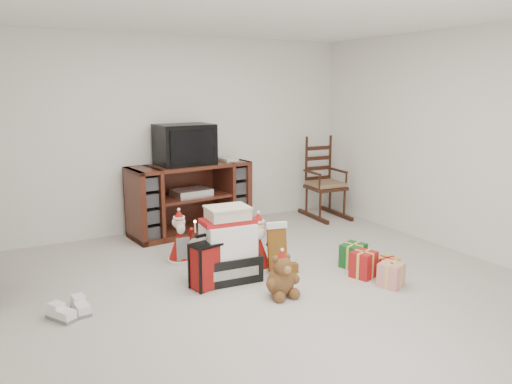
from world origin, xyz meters
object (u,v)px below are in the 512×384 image
crt_television (185,144)px  santa_figurine (258,248)px  red_suitcase (209,265)px  teddy_bear (281,278)px  rocking_chair (323,188)px  gift_cluster (369,264)px  gift_pile (228,248)px  sneaker_pair (71,311)px  mrs_claus_figurine (180,242)px  tv_stand (190,198)px

crt_television → santa_figurine: bearing=-87.5°
red_suitcase → teddy_bear: 0.69m
rocking_chair → gift_cluster: size_ratio=1.53×
gift_pile → teddy_bear: 0.66m
teddy_bear → gift_cluster: bearing=0.5°
red_suitcase → sneaker_pair: (-1.25, -0.01, -0.17)m
teddy_bear → gift_pile: bearing=111.8°
rocking_chair → gift_pile: rocking_chair is taller
red_suitcase → santa_figurine: (0.63, 0.19, 0.01)m
santa_figurine → sneaker_pair: size_ratio=1.71×
mrs_claus_figurine → crt_television: crt_television is taller
tv_stand → sneaker_pair: tv_stand is taller
sneaker_pair → mrs_claus_figurine: bearing=12.4°
gift_pile → gift_cluster: 1.42m
gift_pile → red_suitcase: size_ratio=1.40×
red_suitcase → mrs_claus_figurine: (0.00, 0.80, 0.00)m
rocking_chair → gift_cluster: (-1.00, -2.14, -0.29)m
teddy_bear → santa_figurine: (0.14, 0.69, 0.06)m
rocking_chair → tv_stand: bearing=179.0°
teddy_bear → crt_television: size_ratio=0.55×
crt_television → teddy_bear: bearing=-92.7°
gift_pile → sneaker_pair: bearing=-171.6°
santa_figurine → sneaker_pair: (-1.88, -0.20, -0.19)m
gift_pile → gift_cluster: gift_pile is taller
gift_pile → teddy_bear: gift_pile is taller
red_suitcase → sneaker_pair: red_suitcase is taller
red_suitcase → mrs_claus_figurine: size_ratio=0.88×
teddy_bear → mrs_claus_figurine: 1.39m
mrs_claus_figurine → crt_television: (0.47, 1.01, 0.92)m
red_suitcase → sneaker_pair: size_ratio=1.43×
tv_stand → gift_pile: size_ratio=2.26×
gift_cluster → mrs_claus_figurine: bearing=139.6°
gift_pile → santa_figurine: size_ratio=1.17×
sneaker_pair → gift_cluster: size_ratio=0.45×
rocking_chair → santa_figurine: (-1.89, -1.47, -0.18)m
mrs_claus_figurine → sneaker_pair: 1.50m
mrs_claus_figurine → sneaker_pair: size_ratio=1.62×
gift_pile → mrs_claus_figurine: bearing=113.2°
red_suitcase → teddy_bear: red_suitcase is taller
gift_cluster → teddy_bear: bearing=-179.5°
gift_pile → gift_cluster: (1.27, -0.59, -0.20)m
rocking_chair → mrs_claus_figurine: bearing=-157.8°
santa_figurine → gift_cluster: bearing=-37.3°
rocking_chair → teddy_bear: rocking_chair is taller
sneaker_pair → gift_cluster: bearing=-30.4°
santa_figurine → crt_television: (-0.16, 1.63, 0.91)m
santa_figurine → gift_cluster: 1.12m
teddy_bear → sneaker_pair: size_ratio=1.09×
mrs_claus_figurine → sneaker_pair: (-1.25, -0.81, -0.18)m
tv_stand → crt_television: bearing=167.6°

